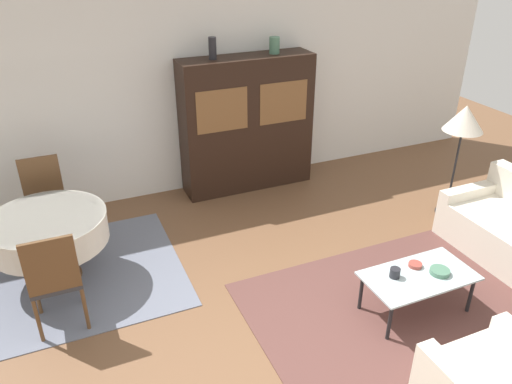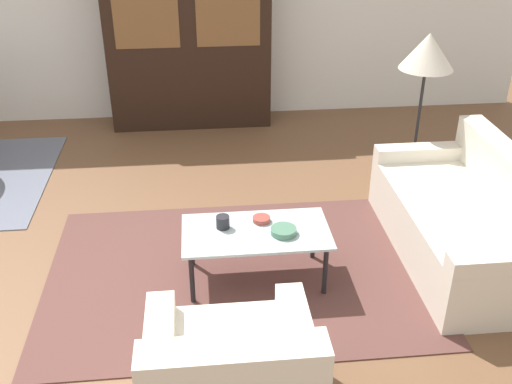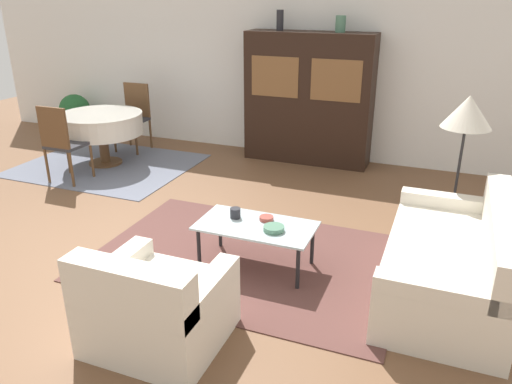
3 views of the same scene
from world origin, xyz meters
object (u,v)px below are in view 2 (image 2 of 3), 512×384
Objects in this scene: coffee_table at (256,236)px; couch at (468,222)px; display_cabinet at (189,45)px; cup at (223,222)px; armchair at (231,380)px; floor_lamp at (427,56)px; bowl at (284,231)px; bowl_small at (261,219)px.

couch is at bearing 5.47° from coffee_table.
display_cabinet reaches higher than cup.
coffee_table is at bearing 78.29° from armchair.
floor_lamp is 7.93× the size of bowl.
display_cabinet is at bearing 92.29° from armchair.
coffee_table is at bearing 95.47° from couch.
floor_lamp is at bearing 39.80° from coffee_table.
bowl_small is at bearing 127.10° from bowl.
display_cabinet is (-0.44, 3.19, 0.55)m from coffee_table.
cup is at bearing 163.54° from bowl.
floor_lamp reaches higher than couch.
coffee_table is 3.27m from display_cabinet.
cup is at bearing 163.67° from coffee_table.
display_cabinet is 2.80m from floor_lamp.
armchair is 1.45m from bowl_small.
floor_lamp is (1.66, 1.38, 0.88)m from coffee_table.
bowl_small is (-1.63, -0.03, 0.15)m from couch.
armchair reaches higher than coffee_table.
bowl_small is (-0.14, 0.18, -0.00)m from bowl.
coffee_table is at bearing 163.38° from bowl.
couch reaches higher than bowl.
coffee_table is 0.21m from bowl.
bowl reaches higher than bowl_small.
coffee_table is 0.26m from cup.
couch reaches higher than coffee_table.
floor_lamp is 2.21m from bowl.
display_cabinet reaches higher than armchair.
cup reaches higher than coffee_table.
coffee_table is at bearing -140.20° from floor_lamp.
display_cabinet reaches higher than coffee_table.
armchair is at bearing 126.50° from couch.
couch reaches higher than cup.
cup is (0.21, -3.13, -0.46)m from display_cabinet.
bowl_small is (0.32, 1.41, 0.15)m from armchair.
couch is 1.64m from bowl_small.
bowl_small is at bearing 67.07° from coffee_table.
floor_lamp reaches higher than cup.
floor_lamp is at bearing 38.03° from bowl_small.
bowl is (0.43, -0.13, -0.02)m from cup.
display_cabinet is 3.17m from cup.
couch is 0.98× the size of display_cabinet.
display_cabinet is 14.37× the size of bowl_small.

